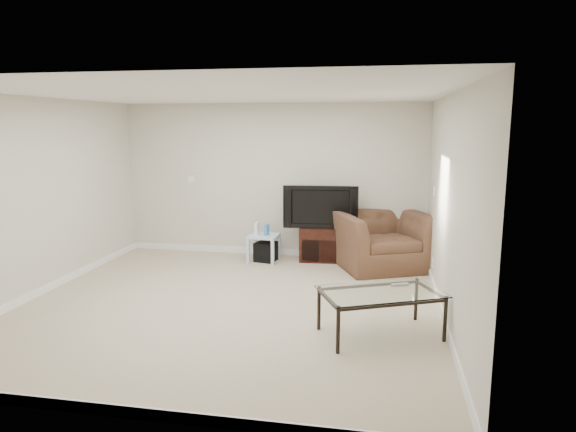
% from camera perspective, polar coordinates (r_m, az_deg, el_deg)
% --- Properties ---
extents(floor, '(5.00, 5.00, 0.00)m').
position_cam_1_polar(floor, '(6.36, -6.50, -9.76)').
color(floor, tan).
rests_on(floor, ground).
extents(ceiling, '(5.00, 5.00, 0.00)m').
position_cam_1_polar(ceiling, '(5.99, -6.99, 13.35)').
color(ceiling, white).
rests_on(ceiling, ground).
extents(wall_back, '(5.00, 0.02, 2.50)m').
position_cam_1_polar(wall_back, '(8.45, -1.74, 3.97)').
color(wall_back, silver).
rests_on(wall_back, ground).
extents(wall_left, '(0.02, 5.00, 2.50)m').
position_cam_1_polar(wall_left, '(7.19, -26.15, 1.86)').
color(wall_left, silver).
rests_on(wall_left, ground).
extents(wall_right, '(0.02, 5.00, 2.50)m').
position_cam_1_polar(wall_right, '(5.83, 17.46, 0.72)').
color(wall_right, silver).
rests_on(wall_right, ground).
extents(plate_back, '(0.12, 0.02, 0.12)m').
position_cam_1_polar(plate_back, '(8.84, -10.68, 4.07)').
color(plate_back, white).
rests_on(plate_back, wall_back).
extents(plate_right_switch, '(0.02, 0.09, 0.13)m').
position_cam_1_polar(plate_right_switch, '(7.40, 15.92, 2.71)').
color(plate_right_switch, white).
rests_on(plate_right_switch, wall_right).
extents(plate_right_outlet, '(0.02, 0.08, 0.12)m').
position_cam_1_polar(plate_right_outlet, '(7.29, 15.77, -5.01)').
color(plate_right_outlet, white).
rests_on(plate_right_outlet, wall_right).
extents(tv_stand, '(0.70, 0.51, 0.55)m').
position_cam_1_polar(tv_stand, '(8.26, 3.63, -3.05)').
color(tv_stand, black).
rests_on(tv_stand, floor).
extents(dvd_player, '(0.43, 0.31, 0.06)m').
position_cam_1_polar(dvd_player, '(8.19, 3.63, -1.86)').
color(dvd_player, black).
rests_on(dvd_player, tv_stand).
extents(television, '(1.10, 0.29, 0.67)m').
position_cam_1_polar(television, '(8.12, 3.67, 1.12)').
color(television, black).
rests_on(television, tv_stand).
extents(side_table, '(0.47, 0.47, 0.43)m').
position_cam_1_polar(side_table, '(8.21, -2.70, -3.56)').
color(side_table, silver).
rests_on(side_table, floor).
extents(subwoofer, '(0.36, 0.36, 0.30)m').
position_cam_1_polar(subwoofer, '(8.23, -2.48, -3.97)').
color(subwoofer, black).
rests_on(subwoofer, floor).
extents(game_console, '(0.05, 0.14, 0.20)m').
position_cam_1_polar(game_console, '(8.15, -3.48, -1.40)').
color(game_console, white).
rests_on(game_console, side_table).
extents(game_case, '(0.06, 0.13, 0.17)m').
position_cam_1_polar(game_case, '(8.11, -2.39, -1.55)').
color(game_case, '#337FCC').
rests_on(game_case, side_table).
extents(recliner, '(1.53, 1.29, 1.14)m').
position_cam_1_polar(recliner, '(7.88, 10.42, -1.66)').
color(recliner, '#472B1C').
rests_on(recliner, floor).
extents(coffee_table, '(1.39, 1.13, 0.48)m').
position_cam_1_polar(coffee_table, '(5.46, 10.21, -10.60)').
color(coffee_table, black).
rests_on(coffee_table, floor).
extents(remote, '(0.20, 0.12, 0.02)m').
position_cam_1_polar(remote, '(5.59, 12.35, -7.46)').
color(remote, '#B2B2B7').
rests_on(remote, coffee_table).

